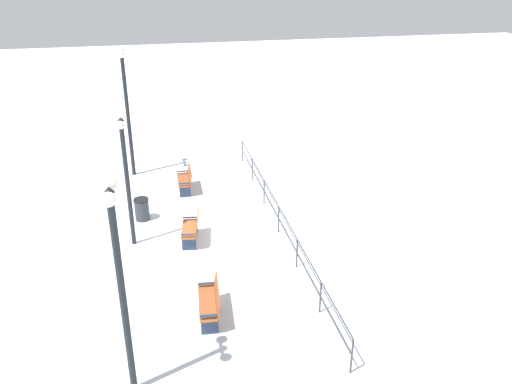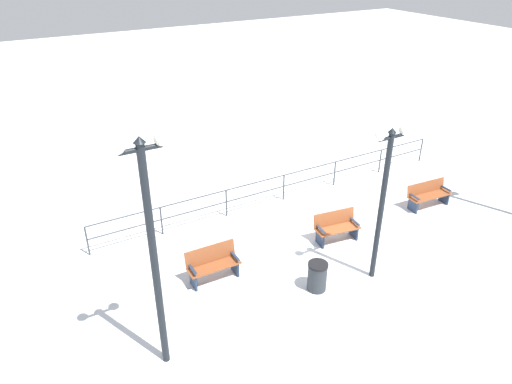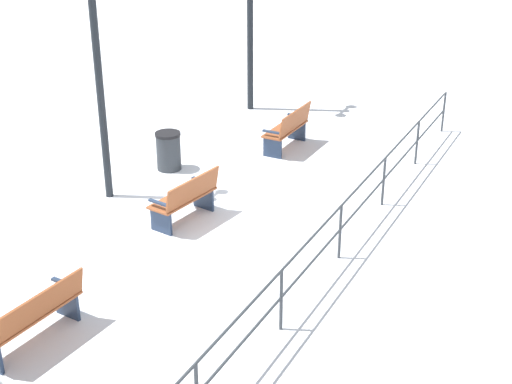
{
  "view_description": "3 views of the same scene",
  "coord_description": "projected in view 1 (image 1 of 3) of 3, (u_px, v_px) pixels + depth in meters",
  "views": [
    {
      "loc": [
        1.03,
        15.24,
        8.81
      ],
      "look_at": [
        -2.34,
        -0.73,
        1.23
      ],
      "focal_mm": 36.91,
      "sensor_mm": 36.0,
      "label": 1
    },
    {
      "loc": [
        9.33,
        -8.16,
        8.18
      ],
      "look_at": [
        -2.06,
        -1.64,
        1.16
      ],
      "focal_mm": 33.34,
      "sensor_mm": 36.0,
      "label": 2
    },
    {
      "loc": [
        -6.59,
        10.11,
        6.16
      ],
      "look_at": [
        -1.55,
        0.22,
        0.99
      ],
      "focal_mm": 52.24,
      "sensor_mm": 36.0,
      "label": 3
    }
  ],
  "objects": [
    {
      "name": "waterfront_railing",
      "position": [
        279.0,
        214.0,
        17.7
      ],
      "size": [
        0.05,
        13.49,
        0.98
      ],
      "color": "#383D42",
      "rests_on": "ground"
    },
    {
      "name": "lamppost_far",
      "position": [
        119.0,
        266.0,
        10.22
      ],
      "size": [
        0.28,
        0.92,
        4.92
      ],
      "color": "black",
      "rests_on": "ground"
    },
    {
      "name": "bench_third",
      "position": [
        211.0,
        302.0,
        13.66
      ],
      "size": [
        0.66,
        1.63,
        0.86
      ],
      "rotation": [
        0.0,
        0.0,
        -0.08
      ],
      "color": "brown",
      "rests_on": "ground"
    },
    {
      "name": "lamppost_near",
      "position": [
        126.0,
        98.0,
        21.13
      ],
      "size": [
        0.28,
        1.05,
        5.27
      ],
      "color": "black",
      "rests_on": "ground"
    },
    {
      "name": "lamppost_middle",
      "position": [
        126.0,
        166.0,
        16.11
      ],
      "size": [
        0.25,
        1.01,
        4.29
      ],
      "color": "black",
      "rests_on": "ground"
    },
    {
      "name": "ground_plane",
      "position": [
        192.0,
        241.0,
        17.42
      ],
      "size": [
        80.0,
        80.0,
        0.0
      ],
      "primitive_type": "plane",
      "color": "white",
      "rests_on": "ground"
    },
    {
      "name": "trash_bin",
      "position": [
        142.0,
        209.0,
        18.62
      ],
      "size": [
        0.53,
        0.53,
        0.81
      ],
      "color": "#2D3338",
      "rests_on": "ground"
    },
    {
      "name": "bench_second",
      "position": [
        192.0,
        229.0,
        17.23
      ],
      "size": [
        0.76,
        1.44,
        0.91
      ],
      "rotation": [
        0.0,
        0.0,
        -0.14
      ],
      "color": "brown",
      "rests_on": "ground"
    },
    {
      "name": "bench_nearest",
      "position": [
        186.0,
        179.0,
        20.84
      ],
      "size": [
        0.57,
        1.44,
        0.95
      ],
      "rotation": [
        0.0,
        0.0,
        -0.02
      ],
      "color": "brown",
      "rests_on": "ground"
    }
  ]
}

